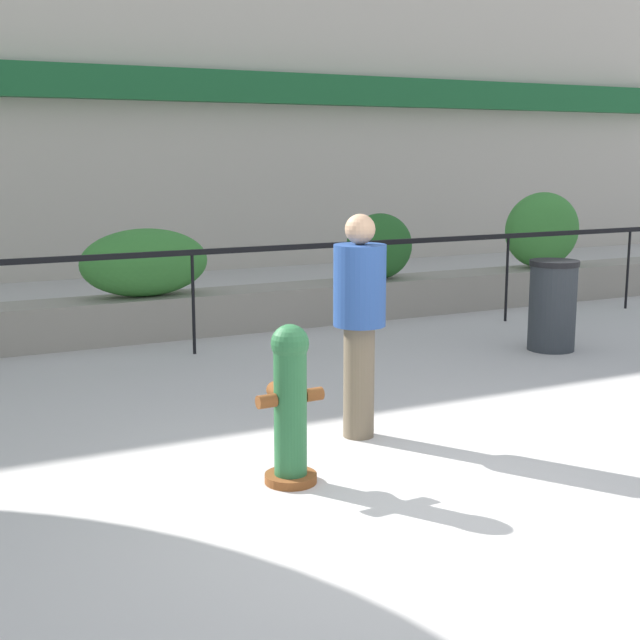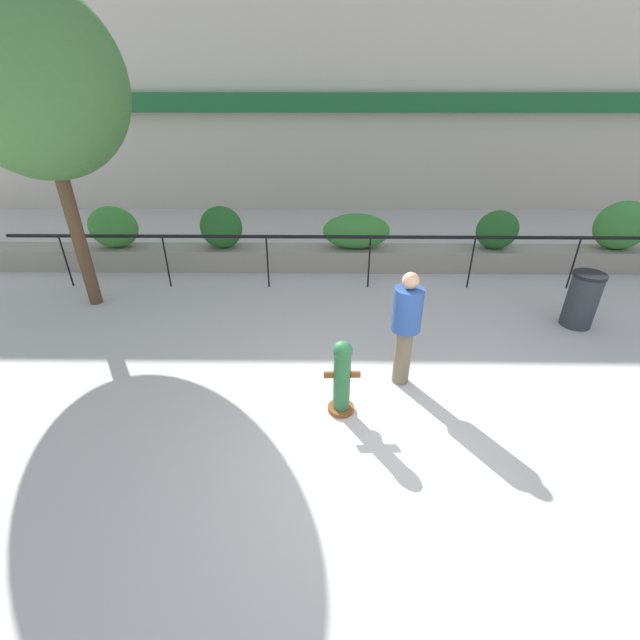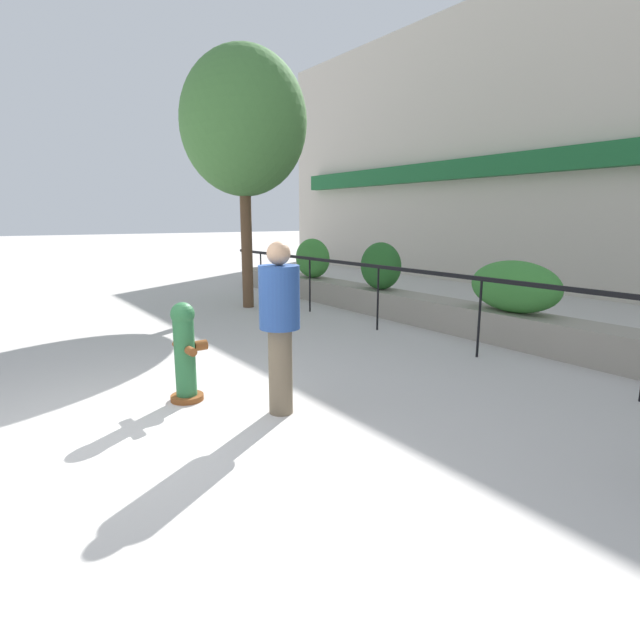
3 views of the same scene
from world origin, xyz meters
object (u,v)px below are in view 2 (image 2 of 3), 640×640
object	(u,v)px
hedge_bush_1	(221,227)
pedestrian	(406,323)
fire_hydrant	(342,377)
trash_bin	(582,300)
hedge_bush_2	(356,231)
hedge_bush_4	(622,225)
hedge_bush_3	(497,230)
street_tree	(35,83)
hedge_bush_0	(113,227)

from	to	relation	value
hedge_bush_1	pedestrian	world-z (taller)	pedestrian
fire_hydrant	trash_bin	distance (m)	4.95
hedge_bush_2	trash_bin	world-z (taller)	hedge_bush_2
hedge_bush_4	pedestrian	xyz separation A→B (m)	(-5.61, -4.45, -0.07)
hedge_bush_1	hedge_bush_3	world-z (taller)	hedge_bush_1
hedge_bush_1	street_tree	bearing A→B (deg)	-139.24
hedge_bush_0	trash_bin	bearing A→B (deg)	-16.04
hedge_bush_2	fire_hydrant	world-z (taller)	hedge_bush_2
hedge_bush_2	pedestrian	distance (m)	4.47
hedge_bush_1	trash_bin	world-z (taller)	hedge_bush_1
hedge_bush_4	trash_bin	size ratio (longest dim) A/B	1.26
fire_hydrant	street_tree	size ratio (longest dim) A/B	0.20
hedge_bush_4	hedge_bush_3	bearing A→B (deg)	180.00
hedge_bush_0	hedge_bush_2	bearing A→B (deg)	0.00
street_tree	pedestrian	size ratio (longest dim) A/B	3.11
hedge_bush_4	pedestrian	distance (m)	7.16
trash_bin	fire_hydrant	bearing A→B (deg)	-151.21
fire_hydrant	trash_bin	size ratio (longest dim) A/B	1.07
fire_hydrant	pedestrian	world-z (taller)	pedestrian
pedestrian	hedge_bush_3	bearing A→B (deg)	57.66
hedge_bush_1	hedge_bush_4	distance (m)	9.12
hedge_bush_0	hedge_bush_1	world-z (taller)	hedge_bush_1
hedge_bush_0	hedge_bush_3	world-z (taller)	hedge_bush_0
hedge_bush_2	street_tree	distance (m)	6.38
hedge_bush_3	street_tree	bearing A→B (deg)	-167.37
hedge_bush_4	fire_hydrant	size ratio (longest dim) A/B	1.18
hedge_bush_0	fire_hydrant	world-z (taller)	hedge_bush_0
hedge_bush_3	pedestrian	size ratio (longest dim) A/B	0.56
hedge_bush_4	hedge_bush_2	bearing A→B (deg)	180.00
hedge_bush_2	trash_bin	distance (m)	4.73
street_tree	pedestrian	distance (m)	6.89
pedestrian	trash_bin	distance (m)	3.89
street_tree	trash_bin	bearing A→B (deg)	-5.01
street_tree	hedge_bush_1	bearing A→B (deg)	40.76
street_tree	trash_bin	world-z (taller)	street_tree
hedge_bush_0	pedestrian	xyz separation A→B (m)	(6.00, -4.45, 0.01)
hedge_bush_0	street_tree	bearing A→B (deg)	-81.74
hedge_bush_2	fire_hydrant	xyz separation A→B (m)	(-0.49, -5.10, -0.35)
hedge_bush_3	street_tree	size ratio (longest dim) A/B	0.18
hedge_bush_1	pedestrian	distance (m)	5.66
hedge_bush_2	hedge_bush_4	bearing A→B (deg)	0.00
hedge_bush_0	street_tree	size ratio (longest dim) A/B	0.21
pedestrian	hedge_bush_4	bearing A→B (deg)	38.39
hedge_bush_0	trash_bin	distance (m)	9.84
hedge_bush_4	fire_hydrant	distance (m)	8.28
hedge_bush_3	street_tree	xyz separation A→B (m)	(-8.54, -1.91, 2.92)
hedge_bush_1	hedge_bush_3	size ratio (longest dim) A/B	1.01
hedge_bush_3	hedge_bush_4	size ratio (longest dim) A/B	0.75
hedge_bush_3	trash_bin	xyz separation A→B (m)	(0.63, -2.72, -0.43)
fire_hydrant	hedge_bush_3	bearing A→B (deg)	53.99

